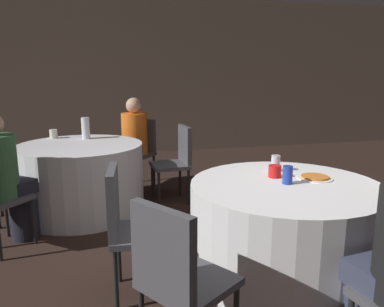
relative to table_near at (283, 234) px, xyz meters
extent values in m
plane|color=black|center=(-0.21, -0.05, -0.37)|extent=(16.00, 16.00, 0.00)
cube|color=#7A6B5B|center=(-0.21, 4.76, 1.03)|extent=(16.00, 0.06, 2.80)
cylinder|color=white|center=(0.00, 0.00, 0.00)|extent=(1.29, 1.29, 0.73)
cylinder|color=silver|center=(-1.41, 1.81, 0.00)|extent=(1.30, 1.30, 0.73)
cube|color=#47474C|center=(-0.96, 0.10, 0.07)|extent=(0.44, 0.44, 0.04)
cube|color=#47474C|center=(-1.14, 0.12, 0.30)|extent=(0.09, 0.38, 0.42)
cylinder|color=black|center=(-0.77, 0.25, -0.16)|extent=(0.03, 0.03, 0.41)
cylinder|color=black|center=(-0.81, -0.09, -0.16)|extent=(0.03, 0.03, 0.41)
cylinder|color=black|center=(-1.11, 0.29, -0.16)|extent=(0.03, 0.03, 0.41)
cylinder|color=black|center=(-1.14, -0.05, -0.16)|extent=(0.03, 0.03, 0.41)
cube|color=#47474C|center=(-0.80, -0.54, 0.07)|extent=(0.56, 0.56, 0.04)
cube|color=#47474C|center=(-0.95, -0.64, 0.30)|extent=(0.25, 0.34, 0.42)
cylinder|color=black|center=(-0.75, -0.30, -0.16)|extent=(0.03, 0.03, 0.41)
cylinder|color=black|center=(0.81, 0.08, -0.16)|extent=(0.03, 0.03, 0.41)
cube|color=#47474C|center=(-2.03, 1.06, 0.07)|extent=(0.56, 0.56, 0.04)
cylinder|color=black|center=(-2.05, 1.30, -0.16)|extent=(0.03, 0.03, 0.41)
cylinder|color=black|center=(-1.79, 1.09, -0.16)|extent=(0.03, 0.03, 0.41)
cube|color=#47474C|center=(-0.45, 1.88, 0.07)|extent=(0.43, 0.43, 0.04)
cube|color=#47474C|center=(-0.27, 1.90, 0.30)|extent=(0.08, 0.38, 0.42)
cylinder|color=black|center=(-0.60, 1.70, -0.16)|extent=(0.03, 0.03, 0.41)
cylinder|color=black|center=(-0.63, 2.04, -0.16)|extent=(0.03, 0.03, 0.41)
cylinder|color=black|center=(-0.26, 1.73, -0.16)|extent=(0.03, 0.03, 0.41)
cylinder|color=black|center=(-0.29, 2.06, -0.16)|extent=(0.03, 0.03, 0.41)
cylinder|color=black|center=(-2.23, 1.86, -0.16)|extent=(0.03, 0.03, 0.41)
cube|color=#47474C|center=(-0.77, 2.54, 0.07)|extent=(0.56, 0.56, 0.04)
cube|color=#47474C|center=(-0.66, 2.67, 0.30)|extent=(0.32, 0.29, 0.42)
cylinder|color=black|center=(-0.76, 2.30, -0.16)|extent=(0.03, 0.03, 0.41)
cylinder|color=black|center=(-1.01, 2.52, -0.16)|extent=(0.03, 0.03, 0.41)
cylinder|color=black|center=(-0.53, 2.55, -0.16)|extent=(0.03, 0.03, 0.41)
cylinder|color=black|center=(-0.79, 2.78, -0.16)|extent=(0.03, 0.03, 0.41)
cylinder|color=#282828|center=(0.74, -0.08, -0.14)|extent=(0.24, 0.24, 0.45)
cylinder|color=black|center=(-0.92, 2.37, -0.14)|extent=(0.24, 0.24, 0.45)
cube|color=black|center=(-0.85, 2.46, 0.14)|extent=(0.44, 0.44, 0.12)
cylinder|color=orange|center=(-0.77, 2.54, 0.34)|extent=(0.32, 0.32, 0.52)
sphere|color=tan|center=(-0.77, 2.54, 0.70)|extent=(0.19, 0.19, 0.19)
cylinder|color=black|center=(-1.89, 1.23, -0.14)|extent=(0.24, 0.24, 0.45)
cube|color=black|center=(-1.96, 1.15, 0.14)|extent=(0.44, 0.44, 0.12)
cylinder|color=white|center=(0.25, 0.07, 0.37)|extent=(0.25, 0.25, 0.01)
cylinder|color=orange|center=(0.25, 0.07, 0.38)|extent=(0.19, 0.19, 0.01)
cylinder|color=#1E38A5|center=(0.00, -0.01, 0.43)|extent=(0.07, 0.07, 0.12)
cylinder|color=silver|center=(0.08, 0.32, 0.43)|extent=(0.07, 0.07, 0.12)
cylinder|color=red|center=(-0.01, 0.16, 0.41)|extent=(0.09, 0.09, 0.09)
cylinder|color=silver|center=(-1.35, 2.15, 0.49)|extent=(0.09, 0.09, 0.24)
cylinder|color=silver|center=(-1.71, 2.27, 0.42)|extent=(0.09, 0.09, 0.10)
camera|label=1|loc=(-1.19, -2.18, 1.09)|focal=35.00mm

